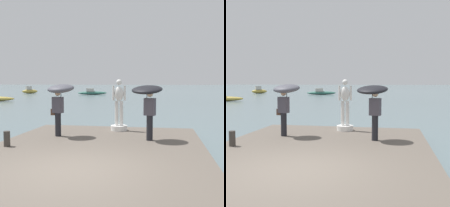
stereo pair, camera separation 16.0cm
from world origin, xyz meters
The scene contains 8 objects.
ground_plane centered at (0.00, 40.00, 0.00)m, with size 400.00×400.00×0.00m, color slate.
pier centered at (0.00, 1.75, 0.20)m, with size 6.80×9.50×0.40m, color #60564C.
statue_white_figure centered at (0.26, 5.51, 1.20)m, with size 0.69×0.69×2.15m.
onlooker_left centered at (-1.73, 3.87, 1.95)m, with size 1.21×1.23×2.01m.
onlooker_right centered at (1.54, 3.70, 1.94)m, with size 1.32×1.34×1.99m.
mooring_bollard centered at (-2.81, 1.94, 0.64)m, with size 0.20×0.20×0.49m, color #38332D.
boat_far centered at (-11.10, 47.45, 0.42)m, with size 5.72×2.50×1.22m.
boat_rightward centered at (-25.49, 50.73, 0.57)m, with size 3.21×2.97×1.55m.
Camera 2 is at (2.15, -6.32, 2.44)m, focal length 45.99 mm.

